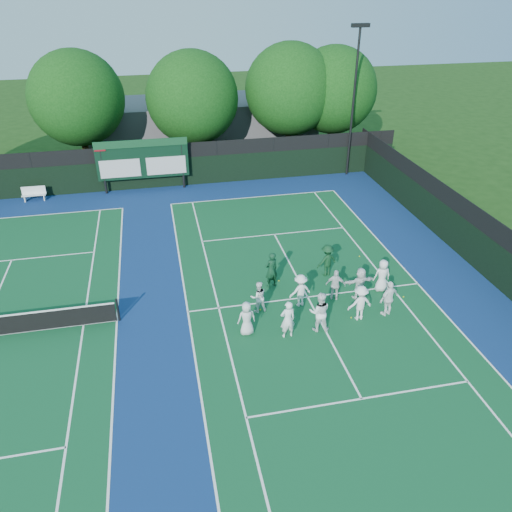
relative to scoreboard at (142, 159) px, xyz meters
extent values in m
plane|color=#183B10|center=(7.01, -15.59, -2.19)|extent=(120.00, 120.00, 0.00)
cube|color=navy|center=(1.01, -14.59, -2.19)|extent=(34.00, 32.00, 0.01)
cube|color=#104E27|center=(7.01, -14.59, -2.18)|extent=(10.97, 23.77, 0.00)
cube|color=white|center=(7.01, -2.70, -2.18)|extent=(10.97, 0.08, 0.00)
cube|color=white|center=(1.53, -14.59, -2.18)|extent=(0.08, 23.77, 0.00)
cube|color=white|center=(12.50, -14.59, -2.18)|extent=(0.08, 23.77, 0.00)
cube|color=white|center=(2.90, -14.59, -2.18)|extent=(0.08, 23.77, 0.00)
cube|color=white|center=(11.13, -14.59, -2.18)|extent=(0.08, 23.77, 0.00)
cube|color=white|center=(7.01, -20.99, -2.18)|extent=(8.23, 0.08, 0.00)
cube|color=white|center=(7.01, -8.19, -2.18)|extent=(8.23, 0.08, 0.00)
cube|color=white|center=(7.01, -14.59, -2.18)|extent=(0.08, 12.80, 0.00)
cube|color=white|center=(-6.99, -2.70, -2.18)|extent=(10.97, 0.08, 0.00)
cube|color=white|center=(-1.50, -14.59, -2.18)|extent=(0.08, 23.77, 0.00)
cube|color=white|center=(-2.87, -14.59, -2.18)|extent=(0.08, 23.77, 0.00)
cube|color=white|center=(-6.99, -8.19, -2.18)|extent=(8.23, 0.08, 0.00)
cube|color=black|center=(1.01, 0.41, -1.19)|extent=(34.00, 0.08, 2.00)
cube|color=black|center=(1.01, 0.41, 0.31)|extent=(34.00, 0.05, 1.00)
cube|color=black|center=(16.01, -14.59, -1.19)|extent=(0.08, 32.00, 2.00)
cube|color=black|center=(16.01, -14.59, 0.31)|extent=(0.05, 32.00, 1.00)
cylinder|color=black|center=(-2.59, 0.01, -0.44)|extent=(0.16, 0.16, 3.50)
cylinder|color=black|center=(2.61, 0.01, -0.44)|extent=(0.16, 0.16, 3.50)
cube|color=black|center=(0.01, 0.01, 0.01)|extent=(6.00, 0.15, 2.60)
cube|color=#124122|center=(0.01, -0.09, 1.11)|extent=(6.00, 0.05, 0.50)
cube|color=silver|center=(-1.49, -0.09, -0.49)|extent=(2.60, 0.04, 1.20)
cube|color=silver|center=(1.51, -0.09, -0.49)|extent=(2.60, 0.04, 1.20)
cube|color=maroon|center=(-2.59, -0.09, 1.01)|extent=(0.70, 0.04, 0.50)
cube|color=#5A5B60|center=(5.01, 8.41, -0.19)|extent=(18.00, 6.00, 4.00)
cylinder|color=black|center=(14.51, 0.11, 2.81)|extent=(0.16, 0.16, 10.00)
cube|color=black|center=(14.51, 0.11, 7.81)|extent=(1.20, 0.30, 0.25)
cylinder|color=black|center=(-1.39, -14.59, -1.64)|extent=(0.10, 0.10, 1.10)
cube|color=white|center=(-7.09, -0.29, -1.78)|extent=(1.48, 0.40, 0.06)
cube|color=white|center=(-7.09, -0.14, -1.50)|extent=(1.48, 0.07, 0.49)
cube|color=white|center=(-7.68, -0.29, -1.99)|extent=(0.06, 0.35, 0.39)
cube|color=white|center=(-6.50, -0.29, -1.99)|extent=(0.06, 0.35, 0.39)
cylinder|color=black|center=(-3.97, 3.91, -0.65)|extent=(0.44, 0.44, 3.09)
sphere|color=#0D390D|center=(-3.97, 3.91, 3.30)|extent=(6.40, 6.40, 6.40)
sphere|color=#0D390D|center=(-3.37, 4.21, 2.66)|extent=(4.48, 4.48, 4.48)
cylinder|color=black|center=(3.87, 3.91, -0.84)|extent=(0.44, 0.44, 2.70)
sphere|color=#0D390D|center=(3.87, 3.91, 2.97)|extent=(6.56, 6.56, 6.56)
sphere|color=#0D390D|center=(4.47, 4.21, 2.31)|extent=(4.59, 4.59, 4.59)
cylinder|color=black|center=(11.06, 3.91, -0.71)|extent=(0.44, 0.44, 2.97)
sphere|color=#0D390D|center=(11.06, 3.91, 3.27)|extent=(6.64, 6.64, 6.64)
sphere|color=#0D390D|center=(11.66, 4.21, 2.60)|extent=(4.65, 4.65, 4.65)
cylinder|color=black|center=(14.46, 3.91, -0.76)|extent=(0.44, 0.44, 2.87)
sphere|color=#0D390D|center=(14.46, 3.91, 3.07)|extent=(6.39, 6.39, 6.39)
sphere|color=#0D390D|center=(15.06, 4.21, 2.44)|extent=(4.47, 4.47, 4.47)
sphere|color=#A7C517|center=(10.76, -11.59, -2.16)|extent=(0.07, 0.07, 0.07)
sphere|color=#A7C517|center=(11.31, -15.51, -2.16)|extent=(0.07, 0.07, 0.07)
sphere|color=#A7C517|center=(4.67, -15.13, -2.16)|extent=(0.07, 0.07, 0.07)
sphere|color=#A7C517|center=(6.05, -13.00, -2.16)|extent=(0.07, 0.07, 0.07)
sphere|color=#A7C517|center=(8.38, -16.50, -2.16)|extent=(0.07, 0.07, 0.07)
imported|color=silver|center=(3.78, -16.57, -1.43)|extent=(0.78, 0.54, 1.52)
imported|color=white|center=(5.36, -17.10, -1.34)|extent=(0.66, 0.47, 1.71)
imported|color=white|center=(6.75, -16.94, -1.29)|extent=(1.01, 0.87, 1.81)
imported|color=white|center=(8.67, -16.58, -1.37)|extent=(1.10, 0.68, 1.63)
imported|color=white|center=(9.98, -16.55, -1.35)|extent=(1.07, 0.73, 1.68)
imported|color=white|center=(4.58, -15.13, -1.45)|extent=(0.76, 0.61, 1.48)
imported|color=white|center=(6.48, -15.10, -1.41)|extent=(1.11, 0.78, 1.56)
imported|color=silver|center=(8.17, -14.95, -1.43)|extent=(0.96, 0.65, 1.51)
imported|color=white|center=(9.28, -15.07, -1.42)|extent=(1.47, 0.57, 1.55)
imported|color=white|center=(10.51, -14.72, -1.39)|extent=(0.79, 0.53, 1.60)
imported|color=#0E361F|center=(5.58, -13.34, -1.28)|extent=(0.77, 0.63, 1.81)
imported|color=#0F391C|center=(8.46, -12.91, -1.36)|extent=(1.20, 0.91, 1.65)
camera|label=1|loc=(0.78, -32.58, 10.82)|focal=35.00mm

